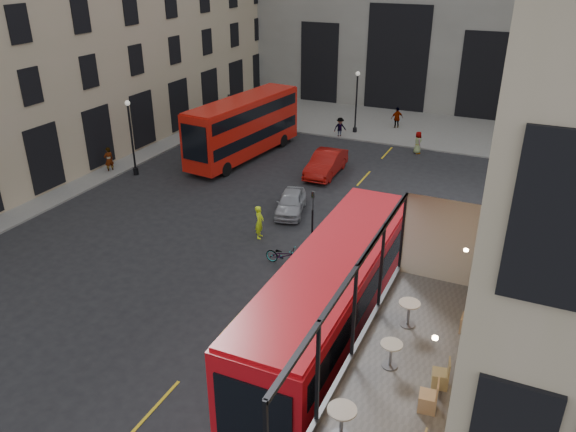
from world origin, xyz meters
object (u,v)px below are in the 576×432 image
at_px(car_c, 255,127).
at_px(cyclist, 259,222).
at_px(cafe_table_far, 409,310).
at_px(traffic_light_far, 229,111).
at_px(pedestrian_b, 340,128).
at_px(pedestrian_e, 109,160).
at_px(cafe_chair_d, 470,323).
at_px(car_b, 326,163).
at_px(pedestrian_a, 285,116).
at_px(car_a, 291,202).
at_px(bicycle, 283,256).
at_px(cafe_table_near, 342,419).
at_px(traffic_light_near, 312,217).
at_px(street_lamp_a, 132,142).
at_px(bus_far, 244,125).
at_px(pedestrian_c, 397,118).
at_px(street_lamp_b, 356,106).
at_px(cafe_chair_c, 440,378).
at_px(bus_near, 333,307).
at_px(cafe_chair_b, 428,401).
at_px(cafe_table_mid, 391,351).
at_px(pedestrian_d, 418,143).

bearing_deg(car_c, cyclist, 141.75).
bearing_deg(cafe_table_far, traffic_light_far, 129.06).
distance_m(pedestrian_b, pedestrian_e, 19.05).
relative_size(pedestrian_b, cafe_chair_d, 1.92).
distance_m(car_b, cafe_chair_d, 24.80).
bearing_deg(pedestrian_b, pedestrian_a, 118.58).
bearing_deg(cafe_chair_d, pedestrian_a, 122.87).
bearing_deg(cafe_table_far, car_a, 125.24).
relative_size(bicycle, cyclist, 1.04).
xyz_separation_m(cafe_table_near, cafe_chair_d, (2.02, 5.16, -0.27)).
distance_m(traffic_light_near, street_lamp_a, 17.09).
height_order(bus_far, pedestrian_c, bus_far).
distance_m(car_a, bicycle, 6.28).
bearing_deg(car_a, street_lamp_b, 80.23).
distance_m(traffic_light_near, cafe_chair_c, 14.83).
xyz_separation_m(bus_near, cafe_chair_d, (4.81, -2.01, 2.10)).
distance_m(street_lamp_a, car_a, 12.84).
xyz_separation_m(traffic_light_near, pedestrian_b, (-5.75, 20.22, -1.55)).
xyz_separation_m(traffic_light_near, car_a, (-3.34, 4.75, -1.76)).
distance_m(bus_near, cafe_table_far, 4.61).
height_order(cafe_table_far, cafe_chair_c, cafe_chair_c).
xyz_separation_m(traffic_light_far, street_lamp_b, (9.00, 6.00, -0.03)).
xyz_separation_m(traffic_light_near, cafe_chair_c, (8.33, -12.03, 2.42)).
height_order(bicycle, cafe_chair_b, cafe_chair_b).
bearing_deg(car_b, pedestrian_e, -158.93).
xyz_separation_m(pedestrian_a, pedestrian_c, (9.74, 2.64, 0.21)).
bearing_deg(pedestrian_c, bus_near, 60.74).
distance_m(street_lamp_a, pedestrian_e, 2.51).
bearing_deg(pedestrian_c, pedestrian_e, 10.67).
bearing_deg(pedestrian_c, car_a, 46.72).
bearing_deg(cyclist, cafe_table_mid, -152.79).
bearing_deg(pedestrian_d, pedestrian_c, -4.10).
xyz_separation_m(bus_far, pedestrian_a, (-1.06, 9.69, -1.80)).
relative_size(car_b, cafe_chair_b, 5.91).
bearing_deg(cafe_table_near, pedestrian_a, 116.60).
relative_size(street_lamp_a, cafe_chair_b, 6.27).
bearing_deg(car_b, pedestrian_c, 80.89).
bearing_deg(bus_far, pedestrian_d, 28.52).
distance_m(street_lamp_a, bus_near, 23.97).
distance_m(cafe_table_near, cafe_chair_d, 5.55).
distance_m(car_c, pedestrian_e, 13.07).
bearing_deg(cyclist, pedestrian_d, -26.85).
relative_size(bus_near, pedestrian_a, 8.15).
relative_size(pedestrian_a, cafe_chair_c, 1.90).
relative_size(bus_near, pedestrian_c, 6.39).
bearing_deg(bus_far, traffic_light_far, 133.02).
distance_m(traffic_light_near, car_a, 6.06).
height_order(traffic_light_far, cafe_table_far, cafe_table_far).
height_order(cafe_table_far, cafe_chair_b, cafe_chair_b).
distance_m(traffic_light_far, cafe_table_near, 37.02).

